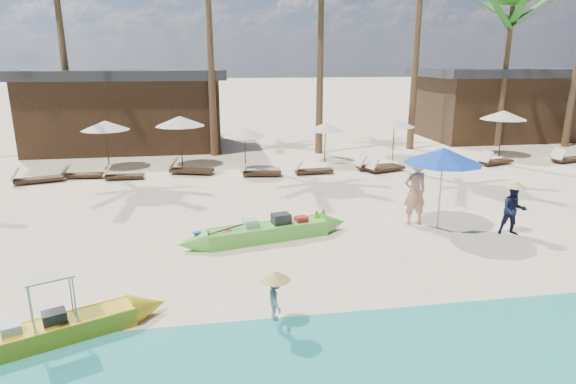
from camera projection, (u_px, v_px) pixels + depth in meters
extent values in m
plane|color=#FDE2BB|center=(359.00, 259.00, 12.06)|extent=(240.00, 240.00, 0.00)
cube|color=#5CC73C|center=(266.00, 233.00, 13.32)|extent=(3.52, 1.48, 0.41)
cube|color=white|center=(266.00, 232.00, 13.32)|extent=(3.01, 1.17, 0.19)
cube|color=#262628|center=(281.00, 220.00, 13.40)|extent=(0.56, 0.48, 0.38)
cube|color=silver|center=(251.00, 225.00, 13.14)|extent=(0.44, 0.40, 0.30)
cube|color=red|center=(301.00, 221.00, 13.59)|extent=(0.38, 0.34, 0.24)
cylinder|color=red|center=(228.00, 232.00, 12.93)|extent=(0.24, 0.24, 0.10)
cylinder|color=#262628|center=(219.00, 234.00, 12.74)|extent=(0.22, 0.22, 0.09)
sphere|color=tan|center=(206.00, 233.00, 12.65)|extent=(0.20, 0.20, 0.20)
cylinder|color=gold|center=(317.00, 217.00, 13.92)|extent=(0.15, 0.15, 0.20)
cylinder|color=gold|center=(323.00, 217.00, 14.00)|extent=(0.15, 0.15, 0.20)
cube|color=gold|center=(44.00, 334.00, 8.44)|extent=(3.05, 1.81, 0.37)
cube|color=white|center=(44.00, 334.00, 8.43)|extent=(2.59, 1.47, 0.16)
cube|color=#262628|center=(55.00, 319.00, 8.47)|extent=(0.48, 0.44, 0.29)
cube|color=silver|center=(11.00, 331.00, 8.12)|extent=(0.39, 0.37, 0.25)
cube|color=beige|center=(48.00, 276.00, 8.25)|extent=(0.92, 0.79, 0.03)
imported|color=tan|center=(415.00, 192.00, 14.36)|extent=(0.78, 0.56, 2.01)
imported|color=#141937|center=(513.00, 210.00, 13.59)|extent=(0.84, 0.73, 1.45)
imported|color=gray|center=(275.00, 298.00, 8.82)|extent=(0.36, 0.58, 0.86)
cylinder|color=#99999E|center=(440.00, 189.00, 14.04)|extent=(0.05, 0.05, 2.34)
cone|color=#133DB4|center=(443.00, 156.00, 13.77)|extent=(2.24, 2.24, 0.46)
cylinder|color=#392617|center=(107.00, 146.00, 21.74)|extent=(0.05, 0.05, 2.13)
cone|color=beige|center=(105.00, 125.00, 21.50)|extent=(2.13, 2.13, 0.43)
cube|color=#392617|center=(39.00, 179.00, 19.44)|extent=(1.91, 1.10, 0.13)
cube|color=beige|center=(15.00, 173.00, 19.01)|extent=(0.56, 0.68, 0.53)
cube|color=#392617|center=(84.00, 175.00, 20.21)|extent=(1.66, 0.65, 0.11)
cube|color=beige|center=(66.00, 169.00, 20.08)|extent=(0.40, 0.55, 0.47)
cylinder|color=#392617|center=(181.00, 142.00, 22.25)|extent=(0.06, 0.06, 2.27)
cone|color=beige|center=(180.00, 121.00, 21.99)|extent=(2.27, 2.27, 0.45)
cube|color=#392617|center=(125.00, 176.00, 20.01)|extent=(1.54, 0.50, 0.11)
cube|color=beige|center=(107.00, 171.00, 19.83)|extent=(0.35, 0.50, 0.45)
cube|color=#392617|center=(192.00, 171.00, 20.93)|extent=(1.96, 1.10, 0.13)
cube|color=beige|center=(173.00, 163.00, 20.93)|extent=(0.57, 0.70, 0.54)
cylinder|color=#392617|center=(245.00, 151.00, 21.19)|extent=(0.05, 0.05, 1.90)
cone|color=beige|center=(245.00, 132.00, 20.97)|extent=(1.90, 1.90, 0.38)
cube|color=#392617|center=(262.00, 173.00, 20.53)|extent=(1.69, 0.77, 0.11)
cube|color=beige|center=(245.00, 167.00, 20.45)|extent=(0.44, 0.58, 0.47)
cylinder|color=#392617|center=(325.00, 143.00, 23.21)|extent=(0.05, 0.05, 1.85)
cone|color=beige|center=(325.00, 127.00, 23.00)|extent=(1.85, 1.85, 0.37)
cube|color=#392617|center=(314.00, 171.00, 20.97)|extent=(1.67, 0.62, 0.12)
cube|color=beige|center=(298.00, 165.00, 20.74)|extent=(0.40, 0.55, 0.48)
cube|color=#392617|center=(377.00, 167.00, 21.71)|extent=(1.87, 0.72, 0.13)
cube|color=beige|center=(361.00, 160.00, 21.45)|extent=(0.45, 0.62, 0.53)
cylinder|color=#392617|center=(393.00, 140.00, 23.68)|extent=(0.05, 0.05, 2.00)
cone|color=beige|center=(395.00, 123.00, 23.45)|extent=(2.00, 2.00, 0.40)
cube|color=#392617|center=(386.00, 168.00, 21.40)|extent=(1.81, 1.08, 0.12)
cube|color=beige|center=(373.00, 163.00, 20.98)|extent=(0.54, 0.65, 0.50)
cube|color=#392617|center=(460.00, 163.00, 22.55)|extent=(1.61, 0.91, 0.11)
cube|color=beige|center=(445.00, 157.00, 22.56)|extent=(0.47, 0.57, 0.45)
cylinder|color=#392617|center=(501.00, 134.00, 24.59)|extent=(0.06, 0.06, 2.28)
cone|color=beige|center=(504.00, 115.00, 24.33)|extent=(2.28, 2.28, 0.46)
cube|color=#392617|center=(496.00, 161.00, 22.82)|extent=(1.83, 1.09, 0.12)
cube|color=beige|center=(486.00, 157.00, 22.40)|extent=(0.55, 0.66, 0.51)
cube|color=#392617|center=(570.00, 159.00, 23.45)|extent=(1.74, 0.74, 0.12)
cube|color=beige|center=(556.00, 153.00, 23.34)|extent=(0.44, 0.59, 0.49)
cube|color=#392617|center=(569.00, 159.00, 23.35)|extent=(1.80, 0.98, 0.12)
cube|color=beige|center=(559.00, 154.00, 22.97)|extent=(0.51, 0.63, 0.50)
cone|color=brown|center=(62.00, 46.00, 23.32)|extent=(0.40, 0.40, 10.89)
cone|color=brown|center=(211.00, 55.00, 23.77)|extent=(0.40, 0.40, 10.08)
cone|color=brown|center=(321.00, 43.00, 24.22)|extent=(0.40, 0.40, 11.26)
cone|color=brown|center=(418.00, 25.00, 25.15)|extent=(0.40, 0.40, 13.16)
cone|color=brown|center=(505.00, 74.00, 26.80)|extent=(0.40, 0.40, 8.07)
cube|color=#392617|center=(129.00, 114.00, 26.95)|extent=(10.00, 6.00, 3.80)
cube|color=#2D2D33|center=(125.00, 74.00, 26.38)|extent=(10.80, 6.60, 0.50)
cube|color=#392617|center=(490.00, 107.00, 30.38)|extent=(8.00, 6.00, 3.80)
cube|color=#2D2D33|center=(494.00, 72.00, 29.81)|extent=(8.80, 6.60, 0.50)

